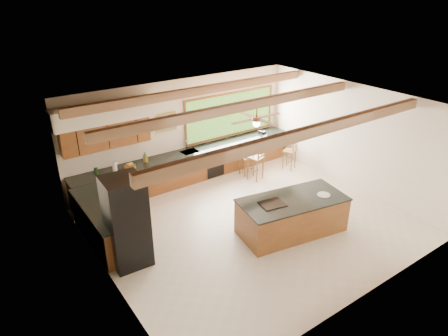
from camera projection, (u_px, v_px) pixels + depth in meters
ground at (250, 222)px, 9.96m from camera, size 7.20×7.20×0.00m
room_shell at (230, 133)px, 9.42m from camera, size 7.27×6.54×3.02m
counter_run at (172, 177)px, 11.21m from camera, size 7.12×3.10×1.24m
island at (292, 215)px, 9.44m from camera, size 2.69×1.60×0.90m
refrigerator at (127, 222)px, 8.15m from camera, size 0.81×0.79×2.00m
bar_stool_a at (257, 158)px, 11.81m from camera, size 0.53×0.53×1.19m
bar_stool_b at (244, 155)px, 12.33m from camera, size 0.44×0.44×0.99m
bar_stool_c at (249, 159)px, 12.15m from camera, size 0.45×0.45×0.94m
bar_stool_d at (291, 152)px, 12.54m from camera, size 0.47×0.47×1.01m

